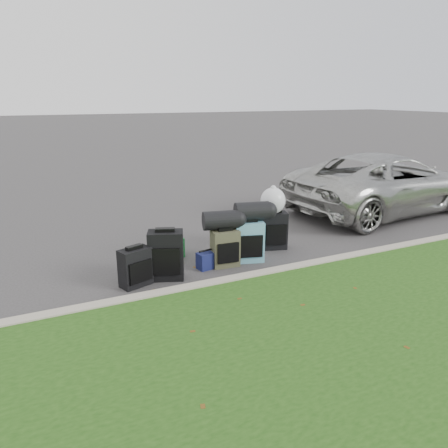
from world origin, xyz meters
name	(u,v)px	position (x,y,z in m)	size (l,w,h in m)	color
ground	(235,258)	(0.00, 0.00, 0.00)	(120.00, 120.00, 0.00)	#383535
curb	(266,276)	(0.00, -1.00, 0.07)	(120.00, 0.18, 0.15)	#9E937F
suv	(387,183)	(4.50, 1.21, 0.67)	(2.23, 4.83, 1.34)	#B7B7B2
suitcase_small_black	(135,267)	(-1.74, -0.35, 0.27)	(0.44, 0.24, 0.55)	black
suitcase_large_black_left	(166,255)	(-1.27, -0.30, 0.36)	(0.50, 0.30, 0.72)	black
suitcase_olive	(225,248)	(-0.28, -0.22, 0.29)	(0.42, 0.26, 0.58)	#363724
suitcase_teal	(249,242)	(0.16, -0.20, 0.33)	(0.46, 0.27, 0.66)	teal
suitcase_large_black_right	(274,231)	(0.84, 0.15, 0.32)	(0.43, 0.26, 0.65)	black
tote_green	(174,248)	(-0.88, 0.50, 0.16)	(0.29, 0.23, 0.33)	#1D8335
tote_navy	(205,261)	(-0.61, -0.21, 0.13)	(0.24, 0.19, 0.26)	#161C4E
duffel_left	(221,220)	(-0.31, -0.13, 0.73)	(0.30, 0.30, 0.55)	black
duffel_right	(252,211)	(0.23, -0.14, 0.81)	(0.31, 0.31, 0.55)	black
trash_bag	(273,201)	(0.80, 0.14, 0.86)	(0.43, 0.43, 0.43)	white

